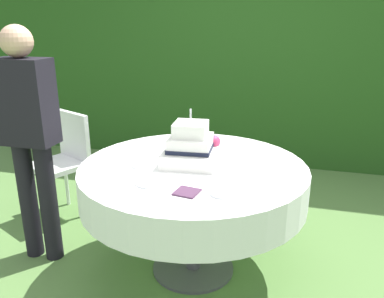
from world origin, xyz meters
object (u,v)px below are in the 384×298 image
object	(u,v)px
standing_person	(29,132)
wedding_cake	(191,147)
serving_plate_right	(141,166)
napkin_stack	(187,192)
cake_table	(193,182)
serving_plate_left	(179,139)
serving_plate_far	(148,183)
serving_plate_near	(222,193)
garden_chair	(65,155)

from	to	relation	value
standing_person	wedding_cake	bearing A→B (deg)	7.99
serving_plate_right	napkin_stack	bearing A→B (deg)	-37.90
cake_table	napkin_stack	size ratio (longest dim) A/B	11.72
cake_table	serving_plate_left	size ratio (longest dim) A/B	13.83
cake_table	serving_plate_left	world-z (taller)	serving_plate_left
wedding_cake	standing_person	xyz separation A→B (m)	(-1.06, -0.15, 0.06)
wedding_cake	serving_plate_right	xyz separation A→B (m)	(-0.28, -0.14, -0.10)
serving_plate_far	standing_person	world-z (taller)	standing_person
serving_plate_near	cake_table	bearing A→B (deg)	123.99
garden_chair	standing_person	world-z (taller)	standing_person
cake_table	serving_plate_far	world-z (taller)	serving_plate_far
cake_table	serving_plate_near	bearing A→B (deg)	-56.01
serving_plate_near	standing_person	world-z (taller)	standing_person
serving_plate_near	serving_plate_left	world-z (taller)	same
cake_table	serving_plate_right	xyz separation A→B (m)	(-0.30, -0.11, 0.12)
napkin_stack	standing_person	xyz separation A→B (m)	(-1.15, 0.29, 0.16)
napkin_stack	standing_person	size ratio (longest dim) A/B	0.08
serving_plate_left	serving_plate_right	world-z (taller)	same
cake_table	napkin_stack	xyz separation A→B (m)	(0.07, -0.41, 0.12)
serving_plate_right	garden_chair	world-z (taller)	garden_chair
cake_table	serving_plate_far	bearing A→B (deg)	-115.14
serving_plate_near	serving_plate_far	size ratio (longest dim) A/B	0.96
serving_plate_left	napkin_stack	xyz separation A→B (m)	(0.32, -0.91, -0.00)
serving_plate_near	standing_person	size ratio (longest dim) A/B	0.08
cake_table	wedding_cake	xyz separation A→B (m)	(-0.02, 0.03, 0.22)
serving_plate_right	standing_person	size ratio (longest dim) A/B	0.07
serving_plate_far	serving_plate_left	bearing A→B (deg)	95.43
wedding_cake	standing_person	distance (m)	1.07
serving_plate_near	serving_plate_far	xyz separation A→B (m)	(-0.42, 0.02, 0.00)
wedding_cake	serving_plate_left	xyz separation A→B (m)	(-0.23, 0.47, -0.10)
serving_plate_left	standing_person	xyz separation A→B (m)	(-0.83, -0.62, 0.16)
wedding_cake	serving_plate_right	world-z (taller)	wedding_cake
wedding_cake	serving_plate_far	distance (m)	0.42
napkin_stack	wedding_cake	bearing A→B (deg)	102.13
serving_plate_near	napkin_stack	size ratio (longest dim) A/B	1.04
serving_plate_near	garden_chair	xyz separation A→B (m)	(-1.51, 0.89, -0.23)
serving_plate_left	serving_plate_far	bearing A→B (deg)	-84.57
cake_table	wedding_cake	size ratio (longest dim) A/B	3.93
serving_plate_left	napkin_stack	bearing A→B (deg)	-70.50
cake_table	serving_plate_near	xyz separation A→B (m)	(0.26, -0.38, 0.12)
serving_plate_near	garden_chair	bearing A→B (deg)	149.58
serving_plate_near	standing_person	distance (m)	1.37
garden_chair	standing_person	xyz separation A→B (m)	(0.17, -0.63, 0.39)
cake_table	serving_plate_near	distance (m)	0.47
wedding_cake	serving_plate_far	world-z (taller)	wedding_cake
serving_plate_far	serving_plate_left	size ratio (longest dim) A/B	1.27
wedding_cake	cake_table	bearing A→B (deg)	-56.27
wedding_cake	serving_plate_left	distance (m)	0.53
cake_table	standing_person	bearing A→B (deg)	-173.74
serving_plate_near	serving_plate_right	size ratio (longest dim) A/B	1.20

